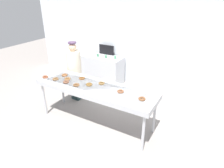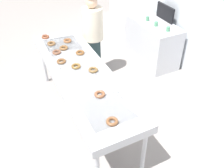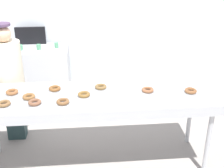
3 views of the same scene
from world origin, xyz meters
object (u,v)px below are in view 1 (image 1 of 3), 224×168
Objects in this scene: prep_counter at (103,69)px; paper_cup_0 at (106,57)px; chocolate_donut_6 at (45,77)px; chocolate_donut_9 at (66,82)px; worker_baker at (74,68)px; chocolate_donut_1 at (68,79)px; chocolate_donut_2 at (82,78)px; chocolate_donut_10 at (56,79)px; chocolate_donut_7 at (142,99)px; paper_cup_2 at (98,55)px; chocolate_donut_3 at (89,84)px; menu_display at (106,50)px; chocolate_donut_0 at (121,91)px; chocolate_donut_4 at (76,85)px; chocolate_donut_5 at (102,83)px; chocolate_donut_8 at (65,75)px; fryer_conveyor at (95,89)px; paper_cup_1 at (115,57)px.

paper_cup_0 reaches higher than prep_counter.
chocolate_donut_6 and chocolate_donut_9 have the same top height.
prep_counter is at bearing -85.67° from worker_baker.
chocolate_donut_1 is 0.33m from chocolate_donut_2.
chocolate_donut_10 and paper_cup_0 have the same top height.
chocolate_donut_7 is 3.03m from paper_cup_2.
chocolate_donut_3 is at bearing -61.35° from paper_cup_2.
chocolate_donut_9 and paper_cup_2 have the same top height.
chocolate_donut_3 is at bearing -68.65° from paper_cup_0.
chocolate_donut_1 is 1.54× the size of paper_cup_2.
menu_display is at bearing 85.36° from chocolate_donut_6.
chocolate_donut_0 and paper_cup_2 have the same top height.
paper_cup_0 is 1.00× the size of paper_cup_2.
chocolate_donut_1 is 0.41m from chocolate_donut_4.
chocolate_donut_2 is (0.27, 0.19, 0.00)m from chocolate_donut_1.
chocolate_donut_0 and chocolate_donut_5 have the same top height.
chocolate_donut_5 is at bearing 38.98° from chocolate_donut_4.
chocolate_donut_8 is (-2.06, 0.15, 0.00)m from chocolate_donut_7.
worker_baker is 17.89× the size of paper_cup_0.
fryer_conveyor is at bearing -58.32° from paper_cup_2.
paper_cup_0 is 0.31m from paper_cup_1.
chocolate_donut_7 is at bearing -43.28° from prep_counter.
chocolate_donut_3 and chocolate_donut_4 have the same top height.
fryer_conveyor is 2.51m from menu_display.
chocolate_donut_2 is (-1.08, 0.14, 0.00)m from chocolate_donut_0.
fryer_conveyor is at bearing -6.49° from chocolate_donut_8.
chocolate_donut_9 is at bearing -171.17° from chocolate_donut_0.
chocolate_donut_3 and chocolate_donut_5 have the same top height.
chocolate_donut_2 is 1.54× the size of paper_cup_2.
paper_cup_2 is at bearing -146.92° from prep_counter.
chocolate_donut_1 and chocolate_donut_9 have the same top height.
chocolate_donut_2 is 0.49m from chocolate_donut_8.
chocolate_donut_2 is at bearing 179.96° from chocolate_donut_5.
worker_baker reaches higher than chocolate_donut_0.
paper_cup_2 is (-0.46, 1.96, -0.03)m from chocolate_donut_1.
paper_cup_0 is 0.39m from menu_display.
paper_cup_0 is at bearing 135.37° from chocolate_donut_7.
paper_cup_1 is at bearing -28.79° from menu_display.
worker_baker is at bearing -99.47° from paper_cup_0.
chocolate_donut_9 and paper_cup_0 have the same top height.
chocolate_donut_10 is 1.54× the size of paper_cup_1.
chocolate_donut_8 is 1.93m from paper_cup_1.
chocolate_donut_3 is 0.09× the size of worker_baker.
chocolate_donut_0 and chocolate_donut_7 have the same top height.
chocolate_donut_1 is 0.83m from chocolate_donut_5.
chocolate_donut_1 is at bearing -32.72° from chocolate_donut_8.
chocolate_donut_3 is at bearing -9.42° from chocolate_donut_8.
chocolate_donut_1 is at bearing 157.97° from chocolate_donut_4.
menu_display is (-0.72, 2.45, 0.08)m from chocolate_donut_4.
chocolate_donut_2 is at bearing -67.62° from paper_cup_2.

